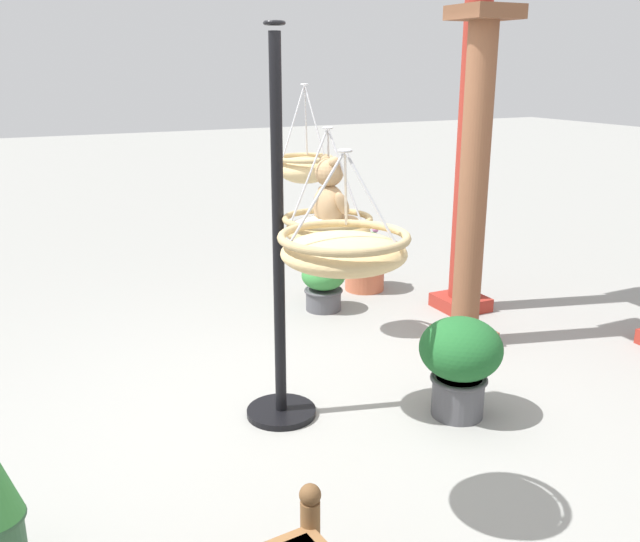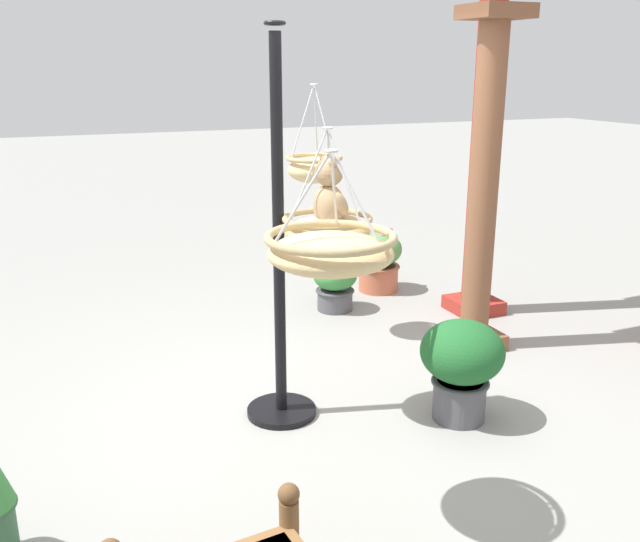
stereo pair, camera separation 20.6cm
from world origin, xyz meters
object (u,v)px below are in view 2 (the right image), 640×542
object	(u,v)px
display_pole_central	(280,306)
greenhouse_pillar_right	(484,149)
hanging_basket_with_teddy	(327,228)
hanging_basket_right_low	(331,250)
potted_plant_small_succulent	(462,363)
greenhouse_pillar_left	(483,193)
potted_plant_tall_leafy	(379,260)
teddy_bear	(331,197)
hanging_basket_left_high	(314,168)
potted_plant_fern_front	(335,284)

from	to	relation	value
display_pole_central	greenhouse_pillar_right	xyz separation A→B (m)	(-1.13, 2.25, 0.74)
hanging_basket_with_teddy	hanging_basket_right_low	distance (m)	1.08
display_pole_central	potted_plant_small_succulent	xyz separation A→B (m)	(0.49, 1.01, -0.35)
greenhouse_pillar_left	potted_plant_tall_leafy	xyz separation A→B (m)	(-1.55, -0.04, -0.91)
hanging_basket_right_low	potted_plant_tall_leafy	distance (m)	3.83
potted_plant_tall_leafy	potted_plant_small_succulent	xyz separation A→B (m)	(2.49, -0.73, 0.07)
hanging_basket_right_low	potted_plant_tall_leafy	world-z (taller)	hanging_basket_right_low
teddy_bear	hanging_basket_with_teddy	bearing A→B (deg)	-90.00
hanging_basket_with_teddy	greenhouse_pillar_left	xyz separation A→B (m)	(-0.61, 1.53, -0.00)
display_pole_central	hanging_basket_left_high	world-z (taller)	display_pole_central
greenhouse_pillar_left	potted_plant_small_succulent	xyz separation A→B (m)	(0.95, -0.77, -0.85)
greenhouse_pillar_right	hanging_basket_with_teddy	bearing A→B (deg)	-57.38
teddy_bear	greenhouse_pillar_left	size ratio (longest dim) A/B	0.17
hanging_basket_left_high	potted_plant_fern_front	size ratio (longest dim) A/B	1.49
greenhouse_pillar_right	potted_plant_fern_front	bearing A→B (deg)	-114.64
display_pole_central	potted_plant_tall_leafy	distance (m)	2.69
hanging_basket_with_teddy	greenhouse_pillar_right	xyz separation A→B (m)	(-1.28, 2.00, 0.24)
display_pole_central	greenhouse_pillar_right	bearing A→B (deg)	116.67
teddy_bear	potted_plant_small_succulent	xyz separation A→B (m)	(0.34, 0.74, -1.03)
teddy_bear	greenhouse_pillar_left	bearing A→B (deg)	112.03
potted_plant_fern_front	potted_plant_small_succulent	distance (m)	2.15
display_pole_central	hanging_basket_left_high	size ratio (longest dim) A/B	3.20
greenhouse_pillar_left	potted_plant_small_succulent	world-z (taller)	greenhouse_pillar_left
hanging_basket_left_high	potted_plant_tall_leafy	xyz separation A→B (m)	(-0.87, 1.04, -1.08)
teddy_bear	hanging_basket_right_low	bearing A→B (deg)	-23.72
greenhouse_pillar_right	display_pole_central	bearing A→B (deg)	-63.33
teddy_bear	greenhouse_pillar_right	size ratio (longest dim) A/B	0.14
greenhouse_pillar_right	greenhouse_pillar_left	bearing A→B (deg)	-35.13
hanging_basket_left_high	hanging_basket_right_low	distance (m)	2.43
hanging_basket_right_low	hanging_basket_with_teddy	bearing A→B (deg)	157.34
hanging_basket_left_high	greenhouse_pillar_left	world-z (taller)	greenhouse_pillar_left
teddy_bear	hanging_basket_right_low	xyz separation A→B (m)	(0.99, -0.43, -0.03)
teddy_bear	greenhouse_pillar_right	distance (m)	2.36
hanging_basket_right_low	greenhouse_pillar_left	world-z (taller)	greenhouse_pillar_left
potted_plant_tall_leafy	potted_plant_small_succulent	bearing A→B (deg)	-16.23
teddy_bear	greenhouse_pillar_right	xyz separation A→B (m)	(-1.28, 1.98, 0.06)
hanging_basket_with_teddy	greenhouse_pillar_right	world-z (taller)	greenhouse_pillar_right
hanging_basket_left_high	greenhouse_pillar_right	bearing A→B (deg)	89.86
potted_plant_fern_front	potted_plant_tall_leafy	bearing A→B (deg)	119.37
greenhouse_pillar_left	potted_plant_tall_leafy	world-z (taller)	greenhouse_pillar_left
greenhouse_pillar_right	potted_plant_small_succulent	world-z (taller)	greenhouse_pillar_right
hanging_basket_with_teddy	potted_plant_small_succulent	xyz separation A→B (m)	(0.34, 0.76, -0.85)
greenhouse_pillar_right	potted_plant_small_succulent	xyz separation A→B (m)	(1.62, -1.24, -1.08)
hanging_basket_with_teddy	potted_plant_tall_leafy	xyz separation A→B (m)	(-2.16, 1.49, -0.92)
hanging_basket_with_teddy	hanging_basket_left_high	distance (m)	1.37
display_pole_central	potted_plant_small_succulent	distance (m)	1.17
display_pole_central	potted_plant_fern_front	bearing A→B (deg)	146.15
display_pole_central	potted_plant_fern_front	world-z (taller)	display_pole_central
greenhouse_pillar_left	potted_plant_tall_leafy	size ratio (longest dim) A/B	4.11
display_pole_central	greenhouse_pillar_left	size ratio (longest dim) A/B	0.93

